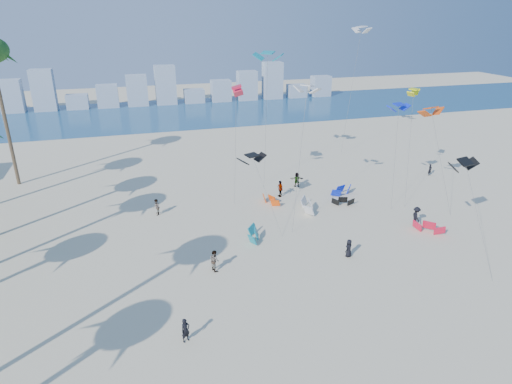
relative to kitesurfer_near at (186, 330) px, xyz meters
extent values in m
plane|color=beige|center=(5.05, -4.03, -0.82)|extent=(220.00, 220.00, 0.00)
plane|color=navy|center=(5.05, 67.97, -0.81)|extent=(220.00, 220.00, 0.00)
imported|color=black|center=(0.00, 0.00, 0.00)|extent=(0.71, 0.62, 1.64)
imported|color=gray|center=(3.34, 7.60, 0.06)|extent=(0.88, 1.01, 1.76)
imported|color=black|center=(14.60, 6.54, -0.03)|extent=(0.92, 0.83, 1.57)
imported|color=gray|center=(13.34, 20.56, 0.11)|extent=(0.63, 1.15, 1.86)
imported|color=black|center=(23.54, 10.04, 0.14)|extent=(0.98, 1.37, 1.92)
imported|color=gray|center=(16.23, 22.86, 0.05)|extent=(1.69, 0.91, 1.74)
imported|color=black|center=(33.70, 21.73, -0.06)|extent=(0.64, 0.51, 1.52)
imported|color=gray|center=(-0.29, 19.46, 0.02)|extent=(0.64, 0.82, 1.69)
cylinder|color=#595959|center=(9.73, 14.10, 2.38)|extent=(1.49, 5.10, 6.41)
cylinder|color=#595959|center=(12.99, 14.23, 5.57)|extent=(2.87, 4.67, 12.78)
cylinder|color=#595959|center=(23.80, 15.02, 4.47)|extent=(0.84, 2.09, 10.58)
cylinder|color=#595959|center=(8.45, 21.12, 5.20)|extent=(1.00, 2.29, 12.04)
cylinder|color=#595959|center=(26.43, 16.51, 4.92)|extent=(2.66, 4.83, 11.49)
cylinder|color=#595959|center=(13.43, 26.29, 6.62)|extent=(1.11, 2.48, 14.88)
cylinder|color=#595959|center=(27.48, 12.58, 4.41)|extent=(1.88, 3.16, 10.47)
cylinder|color=#595959|center=(23.91, 2.99, 3.05)|extent=(0.70, 5.82, 7.76)
cylinder|color=#595959|center=(28.32, 33.91, 7.83)|extent=(2.81, 2.15, 17.29)
cylinder|color=brown|center=(-15.55, 32.97, 6.87)|extent=(0.40, 0.40, 15.38)
cube|color=#9EADBF|center=(-24.55, 77.97, 2.48)|extent=(4.40, 3.00, 6.60)
cube|color=#9EADBF|center=(-18.35, 77.97, 3.38)|extent=(4.40, 3.00, 8.40)
cube|color=#9EADBF|center=(-12.15, 77.97, 0.68)|extent=(4.40, 3.00, 3.00)
cube|color=#9EADBF|center=(-5.95, 77.97, 1.58)|extent=(4.40, 3.00, 4.80)
cube|color=#9EADBF|center=(0.25, 77.97, 2.48)|extent=(4.40, 3.00, 6.60)
cube|color=#9EADBF|center=(6.45, 77.97, 3.38)|extent=(4.40, 3.00, 8.40)
cube|color=#9EADBF|center=(12.65, 77.97, 0.68)|extent=(4.40, 3.00, 3.00)
cube|color=#9EADBF|center=(18.85, 77.97, 1.58)|extent=(4.40, 3.00, 4.80)
cube|color=#9EADBF|center=(25.05, 77.97, 2.48)|extent=(4.40, 3.00, 6.60)
cube|color=#9EADBF|center=(31.25, 77.97, 3.38)|extent=(4.40, 3.00, 8.40)
cube|color=#9EADBF|center=(37.45, 77.97, 0.68)|extent=(4.40, 3.00, 3.00)
cube|color=#9EADBF|center=(43.65, 77.97, 1.58)|extent=(4.40, 3.00, 4.80)
camera|label=1|loc=(-1.96, -22.49, 18.39)|focal=30.98mm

